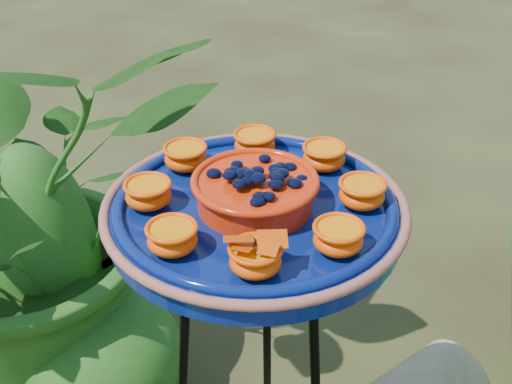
% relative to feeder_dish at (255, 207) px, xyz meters
% --- Properties ---
extents(feeder_dish, '(0.46, 0.46, 0.10)m').
position_rel_feeder_dish_xyz_m(feeder_dish, '(0.00, 0.00, 0.00)').
color(feeder_dish, '#07175A').
rests_on(feeder_dish, tripod_stand).
extents(shrub_back_left, '(1.09, 1.04, 0.95)m').
position_rel_feeder_dish_xyz_m(shrub_back_left, '(-0.52, 0.53, -0.37)').
color(shrub_back_left, '#215316').
rests_on(shrub_back_left, ground).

